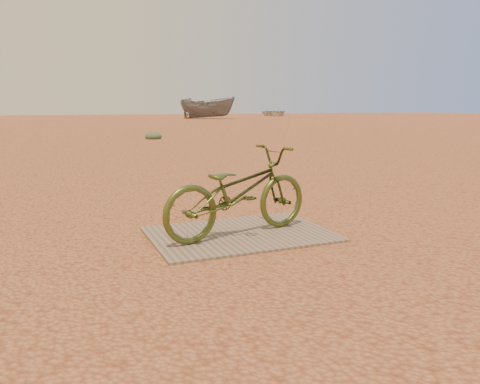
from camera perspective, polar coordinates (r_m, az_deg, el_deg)
name	(u,v)px	position (r m, az deg, el deg)	size (l,w,h in m)	color
ground	(201,233)	(4.38, -4.72, -5.00)	(120.00, 120.00, 0.00)	#BF7248
plywood_board	(240,234)	(4.29, 0.00, -5.14)	(1.61, 1.14, 0.02)	#846C59
bicycle	(238,192)	(4.14, -0.21, 0.03)	(0.52, 1.49, 0.78)	#44531F
boat_mid_right	(208,108)	(42.57, -3.98, 10.20)	(1.88, 4.99, 1.93)	slate
boat_far_right	(274,112)	(53.92, 4.19, 9.72)	(3.15, 4.41, 0.91)	silver
kale_b	(154,139)	(16.95, -10.50, 6.38)	(0.59, 0.59, 0.32)	#526A46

